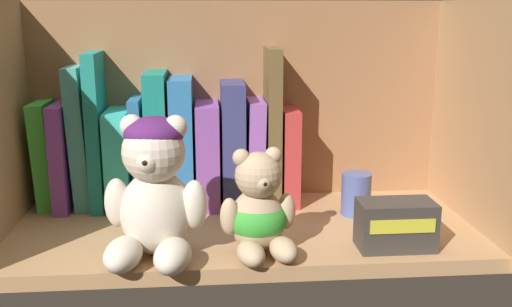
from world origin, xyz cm
name	(u,v)px	position (x,y,z in cm)	size (l,w,h in cm)	color
shelf_board	(244,232)	(0.00, 0.00, 1.00)	(65.95, 29.36, 2.00)	tan
shelf_back_panel	(237,107)	(0.00, 15.28, 16.93)	(68.35, 1.20, 33.87)	#956541
shelf_side_panel_right	(477,121)	(33.78, 0.00, 16.93)	(1.60, 31.76, 33.87)	tan
book_0	(47,154)	(-30.19, 12.07, 10.33)	(2.58, 9.18, 16.65)	green
book_1	(65,154)	(-27.35, 12.07, 10.28)	(2.24, 13.04, 16.56)	purple
book_2	(82,137)	(-24.58, 12.07, 13.07)	(2.46, 10.47, 22.14)	teal
book_3	(99,130)	(-21.91, 12.07, 14.13)	(2.02, 12.61, 24.27)	#1C8477
book_4	(121,156)	(-18.68, 12.07, 9.72)	(3.57, 13.99, 15.44)	#37CEBC
book_5	(141,150)	(-15.61, 12.07, 10.65)	(1.72, 11.53, 17.30)	#255E92
book_6	(159,138)	(-12.71, 12.07, 12.63)	(3.23, 13.91, 21.26)	#177E72
book_7	(183,140)	(-8.93, 12.07, 12.17)	(3.48, 13.38, 20.35)	#2B6EAB
book_8	(208,152)	(-4.98, 12.07, 10.19)	(3.58, 14.03, 16.38)	#83479F
book_9	(232,142)	(-0.98, 12.07, 11.81)	(3.57, 13.36, 19.63)	navy
book_10	(254,150)	(2.51, 12.07, 10.36)	(2.56, 12.16, 16.73)	#9656B4
book_11	(271,125)	(5.26, 12.07, 14.41)	(2.08, 13.19, 24.83)	brown
book_12	(288,153)	(8.01, 12.07, 9.65)	(2.58, 12.27, 15.30)	#B93333
teddy_bear_larger	(155,191)	(-11.67, -9.83, 10.56)	(13.37, 13.87, 18.04)	beige
teddy_bear_smaller	(258,213)	(1.27, -9.86, 7.39)	(10.18, 10.89, 13.72)	tan
pillar_candle	(356,194)	(17.37, 3.42, 5.22)	(4.50, 4.50, 6.44)	#4C5B99
small_product_box	(396,225)	(19.25, -9.88, 5.18)	(9.86, 5.56, 6.35)	#38332D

